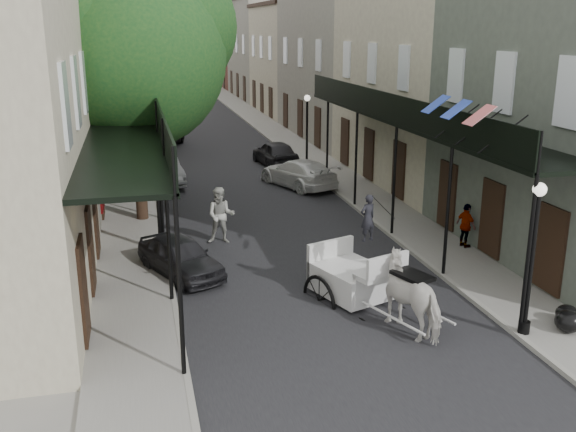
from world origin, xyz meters
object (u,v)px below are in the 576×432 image
tree_far (137,52)px  car_right_far (275,153)px  tree_near (143,47)px  lamppost_right_near (532,257)px  lamppost_left (158,194)px  lamppost_right_far (307,129)px  pedestrian_sidewalk_left (150,179)px  car_right_near (298,173)px  carriage (342,251)px  car_left_near (180,256)px  pedestrian_walking (221,215)px  car_left_far (155,136)px  pedestrian_sidewalk_right (466,226)px  horse (415,295)px  car_left_mid (161,169)px

tree_far → car_right_far: bearing=-37.1°
tree_near → lamppost_right_near: size_ratio=2.60×
lamppost_left → lamppost_right_far: size_ratio=1.00×
pedestrian_sidewalk_left → car_right_near: (6.80, 0.84, -0.28)m
tree_far → lamppost_left: size_ratio=2.32×
lamppost_left → carriage: 6.51m
lamppost_left → car_left_near: (0.50, -2.00, -1.45)m
lamppost_right_near → carriage: size_ratio=1.20×
tree_far → pedestrian_walking: bearing=-82.7°
lamppost_left → car_left_far: (0.63, 19.52, -1.28)m
pedestrian_sidewalk_right → pedestrian_sidewalk_left: bearing=35.0°
lamppost_right_far → horse: lamppost_right_far is taller
carriage → pedestrian_sidewalk_right: size_ratio=2.07×
tree_near → lamppost_right_far: 12.24m
lamppost_right_near → car_left_mid: lamppost_right_near is taller
car_left_mid → lamppost_right_near: bearing=-75.7°
pedestrian_walking → car_left_mid: 9.58m
car_left_mid → lamppost_left: bearing=-101.5°
tree_near → carriage: (4.90, -8.48, -5.29)m
lamppost_right_near → carriage: (-3.39, 3.70, -0.85)m
lamppost_left → car_right_near: 10.53m
car_left_near → car_left_mid: 12.17m
carriage → car_right_far: 17.41m
car_left_mid → pedestrian_sidewalk_right: bearing=-60.8°
tree_near → car_left_near: size_ratio=2.73×
tree_near → horse: (5.88, -11.18, -5.57)m
car_left_mid → tree_far: bearing=85.9°
lamppost_left → horse: lamppost_left is taller
car_left_far → lamppost_right_far: bearing=-28.4°
lamppost_right_far → horse: size_ratio=1.70×
horse → car_left_mid: horse is taller
car_left_far → lamppost_right_near: bearing=-58.2°
horse → pedestrian_walking: (-3.68, 7.72, 0.07)m
lamppost_left → car_left_far: 19.57m
pedestrian_sidewalk_left → carriage: bearing=102.6°
car_right_far → car_left_far: bearing=-53.5°
lamppost_right_near → car_left_near: bearing=142.1°
lamppost_right_near → lamppost_left: (-8.20, 8.00, 0.00)m
carriage → lamppost_right_far: bearing=58.4°
horse → carriage: 2.88m
tree_far → horse: 26.33m
tree_far → pedestrian_sidewalk_left: 12.06m
tree_far → lamppost_right_far: (8.35, -6.18, -3.79)m
car_right_near → pedestrian_sidewalk_right: bearing=86.6°
lamppost_right_near → car_left_mid: 19.78m
car_left_mid → horse: bearing=-81.6°
car_right_near → lamppost_right_far: bearing=-131.8°
horse → car_right_near: size_ratio=0.49×
tree_far → pedestrian_sidewalk_left: tree_far is taller
lamppost_right_far → pedestrian_walking: 12.86m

